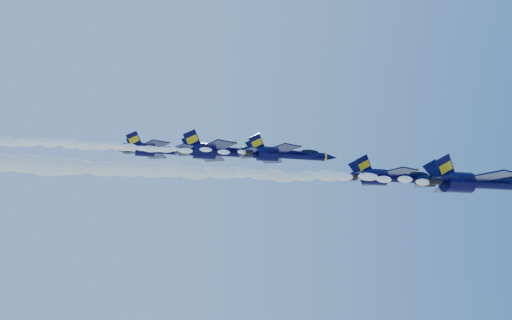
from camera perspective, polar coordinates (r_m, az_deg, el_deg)
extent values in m
cylinder|color=black|center=(83.16, 26.09, -2.49)|extent=(10.33, 1.72, 1.72)
ellipsoid|color=black|center=(78.80, 22.01, -2.38)|extent=(1.79, 3.10, 7.35)
ellipsoid|color=black|center=(84.56, 27.06, -1.96)|extent=(4.13, 1.34, 1.14)
cube|color=#EAB110|center=(84.49, 27.09, -2.19)|extent=(4.82, 1.15, 0.21)
cube|color=black|center=(76.45, 25.22, -1.67)|extent=(6.16, 7.30, 0.21)
cube|color=black|center=(83.67, 21.38, -3.03)|extent=(6.16, 7.30, 0.21)
cube|color=#EAB110|center=(77.47, 26.15, -1.63)|extent=(2.77, 5.75, 0.11)
cube|color=#EAB110|center=(84.61, 22.28, -2.98)|extent=(2.77, 5.75, 0.11)
cube|color=black|center=(76.77, 20.85, -0.83)|extent=(3.74, 1.18, 4.03)
cube|color=black|center=(78.72, 19.88, -1.23)|extent=(3.74, 1.18, 4.03)
cylinder|color=black|center=(75.95, 19.84, -2.20)|extent=(1.38, 1.26, 1.26)
cylinder|color=black|center=(77.18, 19.25, -2.43)|extent=(1.38, 1.26, 1.26)
cube|color=#EAB110|center=(81.21, 24.14, -1.80)|extent=(12.63, 0.40, 0.09)
ellipsoid|color=white|center=(65.45, -3.44, -1.48)|extent=(59.47, 2.56, 2.30)
cylinder|color=black|center=(83.84, 17.16, -2.03)|extent=(8.82, 1.47, 1.47)
ellipsoid|color=black|center=(80.92, 13.37, -1.90)|extent=(1.53, 2.65, 6.27)
cone|color=black|center=(86.83, 20.41, -2.17)|extent=(2.55, 1.47, 1.47)
cylinder|color=#EAB110|center=(86.19, 19.75, -2.14)|extent=(0.34, 1.53, 1.53)
ellipsoid|color=black|center=(84.84, 18.10, -1.59)|extent=(3.53, 1.15, 0.97)
cube|color=#EAB110|center=(84.78, 18.11, -1.78)|extent=(4.12, 0.98, 0.18)
cube|color=black|center=(78.36, 15.79, -1.31)|extent=(5.26, 6.23, 0.18)
cube|color=black|center=(85.14, 13.27, -2.46)|extent=(5.26, 6.23, 0.18)
cube|color=#EAB110|center=(79.05, 16.66, -1.29)|extent=(2.36, 4.91, 0.10)
cube|color=#EAB110|center=(85.77, 14.09, -2.43)|extent=(2.36, 4.91, 0.10)
cube|color=black|center=(79.42, 12.24, -0.60)|extent=(3.19, 1.01, 3.44)
cube|color=black|center=(81.23, 11.63, -0.94)|extent=(3.19, 1.01, 3.44)
cylinder|color=black|center=(78.89, 11.35, -1.73)|extent=(1.18, 1.08, 1.08)
cylinder|color=black|center=(80.02, 10.97, -1.92)|extent=(1.18, 1.08, 1.08)
cube|color=#EAB110|center=(82.57, 15.35, -1.44)|extent=(10.78, 0.34, 0.08)
ellipsoid|color=white|center=(72.53, -11.18, -0.90)|extent=(59.47, 2.19, 1.97)
cylinder|color=black|center=(85.31, 5.15, 0.50)|extent=(8.42, 1.40, 1.40)
ellipsoid|color=black|center=(83.68, 1.32, 0.71)|extent=(1.46, 2.53, 5.99)
cone|color=black|center=(87.14, 8.54, 0.29)|extent=(2.43, 1.40, 1.40)
cylinder|color=#EAB110|center=(86.73, 7.85, 0.34)|extent=(0.33, 1.46, 1.46)
ellipsoid|color=black|center=(85.99, 6.15, 0.89)|extent=(3.37, 1.09, 0.93)
cube|color=#EAB110|center=(85.92, 6.15, 0.71)|extent=(3.93, 0.94, 0.17)
cube|color=black|center=(80.65, 3.14, 1.33)|extent=(5.01, 5.94, 0.17)
cube|color=black|center=(87.61, 1.77, 0.06)|extent=(5.01, 5.94, 0.17)
cube|color=#EAB110|center=(81.04, 4.03, 1.34)|extent=(2.26, 4.69, 0.09)
cube|color=#EAB110|center=(87.97, 2.60, 0.07)|extent=(2.26, 4.69, 0.09)
cube|color=black|center=(82.67, 0.10, 1.93)|extent=(3.05, 0.96, 3.28)
cube|color=black|center=(84.51, -0.21, 1.57)|extent=(3.05, 0.96, 3.28)
cylinder|color=black|center=(82.36, -0.78, 0.91)|extent=(1.12, 1.03, 1.03)
cylinder|color=black|center=(83.51, -0.96, 0.70)|extent=(1.12, 1.03, 1.03)
cube|color=#EAB110|center=(84.68, 3.34, 1.09)|extent=(10.29, 0.33, 0.07)
ellipsoid|color=white|center=(82.14, -21.94, 1.79)|extent=(59.47, 2.09, 1.88)
cylinder|color=black|center=(89.85, -1.71, 0.80)|extent=(9.52, 1.59, 1.59)
ellipsoid|color=black|center=(88.80, -5.93, 1.01)|extent=(1.65, 2.85, 6.77)
cone|color=black|center=(91.22, 2.06, 0.57)|extent=(2.75, 1.59, 1.59)
cylinder|color=#EAB110|center=(90.90, 1.29, 0.62)|extent=(0.37, 1.65, 1.65)
ellipsoid|color=black|center=(90.41, -0.59, 1.21)|extent=(3.81, 1.24, 1.05)
cube|color=#EAB110|center=(90.33, -0.59, 1.02)|extent=(4.44, 1.06, 0.19)
cube|color=black|center=(85.03, -4.29, 1.70)|extent=(5.67, 6.72, 0.19)
cube|color=black|center=(93.11, -5.10, 0.31)|extent=(5.67, 6.72, 0.19)
cube|color=#EAB110|center=(85.28, -3.30, 1.71)|extent=(2.55, 5.30, 0.11)
cube|color=#EAB110|center=(93.34, -4.20, 0.32)|extent=(2.55, 5.30, 0.11)
cube|color=black|center=(87.93, -7.31, 2.31)|extent=(3.44, 1.09, 3.71)
cube|color=black|center=(90.06, -7.46, 1.92)|extent=(3.44, 1.09, 3.71)
cylinder|color=black|center=(87.76, -8.27, 1.23)|extent=(1.27, 1.16, 1.16)
cylinder|color=black|center=(89.08, -8.35, 1.00)|extent=(1.27, 1.16, 1.16)
cube|color=#EAB110|center=(89.51, -3.70, 1.42)|extent=(11.63, 0.37, 0.08)
cylinder|color=black|center=(95.88, -8.96, 0.99)|extent=(8.61, 1.44, 1.44)
ellipsoid|color=black|center=(95.66, -12.56, 1.16)|extent=(1.49, 2.58, 6.12)
cone|color=black|center=(96.40, -5.67, 0.80)|extent=(2.49, 1.44, 1.44)
cylinder|color=#EAB110|center=(96.27, -6.35, 0.84)|extent=(0.33, 1.49, 1.49)
ellipsoid|color=black|center=(96.19, -7.98, 1.34)|extent=(3.44, 1.12, 0.95)
cube|color=#EAB110|center=(96.11, -7.99, 1.18)|extent=(4.02, 0.96, 0.17)
cube|color=black|center=(92.00, -11.45, 1.75)|extent=(5.13, 6.08, 0.17)
cube|color=black|center=(99.39, -11.61, 0.56)|extent=(5.13, 6.08, 0.17)
cube|color=#EAB110|center=(92.06, -10.61, 1.76)|extent=(2.31, 4.79, 0.10)
cube|color=#EAB110|center=(99.45, -10.84, 0.57)|extent=(2.31, 4.79, 0.10)
cube|color=black|center=(95.10, -13.77, 2.25)|extent=(3.12, 0.98, 3.36)
cube|color=black|center=(97.03, -13.77, 1.92)|extent=(3.12, 0.98, 3.36)
cylinder|color=black|center=(95.09, -14.57, 1.34)|extent=(1.15, 1.05, 1.05)
cylinder|color=black|center=(96.29, -14.56, 1.15)|extent=(1.15, 1.05, 1.05)
cube|color=#EAB110|center=(95.93, -10.65, 1.51)|extent=(10.53, 0.33, 0.08)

